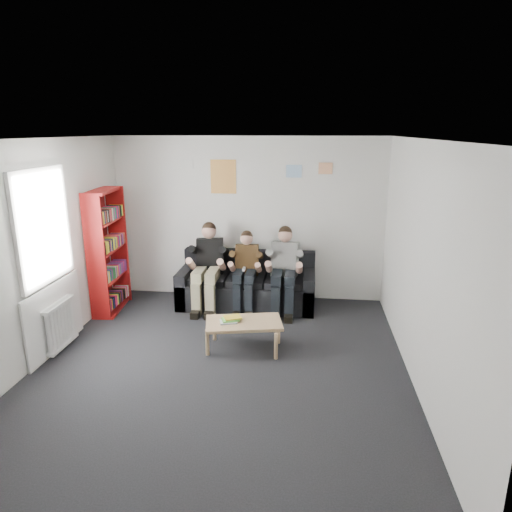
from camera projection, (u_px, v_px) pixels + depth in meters
The scene contains 14 objects.
room_shell at pixel (219, 261), 5.22m from camera, with size 5.00×5.00×5.00m.
sofa at pixel (247, 287), 7.49m from camera, with size 2.19×0.90×0.85m.
bookshelf at pixel (108, 251), 7.10m from camera, with size 0.29×0.87×1.93m.
coffee_table at pixel (244, 325), 5.93m from camera, with size 0.98×0.54×0.39m.
game_cases at pixel (230, 319), 5.92m from camera, with size 0.26×0.23×0.05m.
person_left at pixel (207, 267), 7.26m from camera, with size 0.43×0.92×1.37m.
person_middle at pixel (245, 271), 7.21m from camera, with size 0.37×0.79×1.25m.
person_right at pixel (284, 271), 7.13m from camera, with size 0.41×0.88×1.34m.
radiator at pixel (61, 325), 5.92m from camera, with size 0.10×0.64×0.60m.
window at pixel (49, 275), 5.74m from camera, with size 0.05×1.30×2.36m.
poster_large at pixel (223, 177), 7.45m from camera, with size 0.42×0.01×0.55m, color #E4D250.
poster_blue at pixel (294, 171), 7.30m from camera, with size 0.25×0.01×0.20m, color #4090DA.
poster_pink at pixel (326, 168), 7.23m from camera, with size 0.22×0.01×0.18m, color #DB4495.
poster_sign at pixel (187, 164), 7.47m from camera, with size 0.20×0.01×0.14m, color white.
Camera 1 is at (1.01, -4.93, 2.80)m, focal length 32.00 mm.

